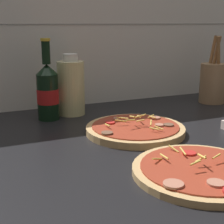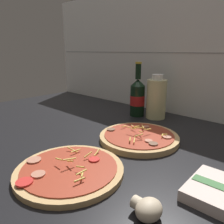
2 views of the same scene
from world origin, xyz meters
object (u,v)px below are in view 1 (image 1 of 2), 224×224
pizza_far (135,129)px  utensil_crock (213,82)px  pizza_near (200,171)px  oil_bottle (72,87)px  beer_bottle (48,91)px

pizza_far → utensil_crock: size_ratio=1.09×
pizza_near → oil_bottle: (-8.55, 52.76, 7.85)cm
oil_bottle → utensil_crock: size_ratio=0.80×
pizza_near → pizza_far: size_ratio=1.01×
pizza_far → oil_bottle: size_ratio=1.37×
pizza_far → beer_bottle: bearing=127.9°
pizza_near → pizza_far: 27.60cm
oil_bottle → beer_bottle: bearing=-161.8°
pizza_far → beer_bottle: 29.36cm
beer_bottle → utensil_crock: size_ratio=1.01×
beer_bottle → utensil_crock: bearing=-1.7°
pizza_near → utensil_crock: bearing=48.8°
pizza_near → oil_bottle: bearing=99.2°
pizza_far → utensil_crock: bearing=26.3°
pizza_near → utensil_crock: utensil_crock is taller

